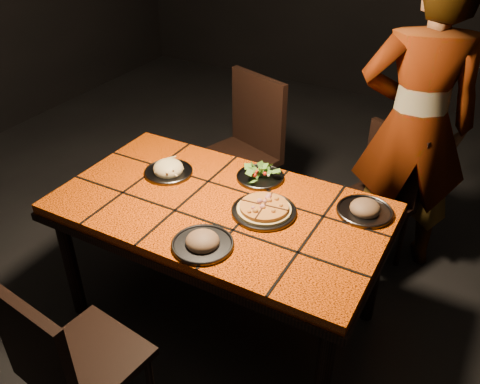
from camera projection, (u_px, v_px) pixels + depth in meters
The scene contains 11 objects.
room_shell at pixel (216, 53), 2.06m from camera, with size 6.04×7.04×3.08m.
dining_table at pixel (220, 217), 2.52m from camera, with size 1.62×0.92×0.75m.
chair_near at pixel (66, 361), 1.98m from camera, with size 0.46×0.46×0.91m.
chair_far_left at pixel (245, 143), 3.36m from camera, with size 0.59×0.59×1.03m.
chair_far_right at pixel (379, 191), 3.02m from camera, with size 0.53×0.53×0.88m.
diner at pixel (415, 126), 2.83m from camera, with size 0.66×0.44×1.82m, color brown.
plate_pizza at pixel (264, 210), 2.41m from camera, with size 0.31×0.31×0.04m.
plate_pasta at pixel (168, 170), 2.71m from camera, with size 0.26×0.26×0.09m.
plate_salad at pixel (260, 174), 2.66m from camera, with size 0.25×0.25×0.07m.
plate_mushroom_a at pixel (203, 242), 2.19m from camera, with size 0.27×0.27×0.09m.
plate_mushroom_b at pixel (365, 209), 2.40m from camera, with size 0.27×0.27×0.09m.
Camera 1 is at (1.08, -1.73, 2.16)m, focal length 38.00 mm.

